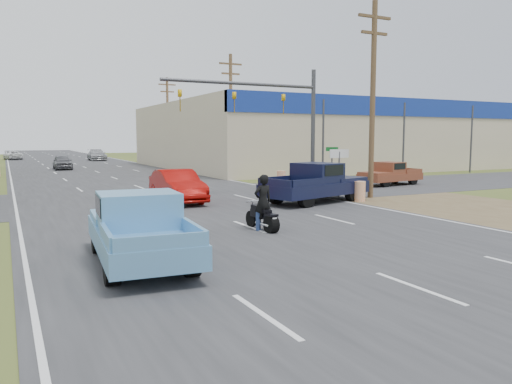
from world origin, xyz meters
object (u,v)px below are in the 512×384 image
rider (263,204)px  brown_pickup (389,174)px  red_convertible (177,186)px  blue_pickup (139,227)px  navy_pickup (317,182)px  distant_car_silver (97,155)px  distant_car_white (13,155)px  motorcycle (263,218)px  distant_car_grey (62,162)px

rider → brown_pickup: 18.30m
red_convertible → blue_pickup: (-4.49, -10.87, 0.11)m
navy_pickup → rider: bearing=-63.5°
rider → distant_car_silver: (3.74, 56.97, -0.12)m
distant_car_silver → navy_pickup: bearing=-86.2°
blue_pickup → brown_pickup: 23.61m
blue_pickup → brown_pickup: (19.68, 13.04, -0.12)m
navy_pickup → distant_car_silver: navy_pickup is taller
rider → distant_car_white: size_ratio=0.40×
red_convertible → rider: 8.44m
brown_pickup → motorcycle: bearing=116.1°
blue_pickup → distant_car_white: size_ratio=1.23×
rider → distant_car_white: 65.46m
blue_pickup → distant_car_grey: blue_pickup is taller
distant_car_grey → distant_car_white: 27.58m
red_convertible → brown_pickup: 15.35m
motorcycle → distant_car_silver: (3.74, 57.00, 0.35)m
navy_pickup → distant_car_white: navy_pickup is taller
blue_pickup → distant_car_white: 67.59m
navy_pickup → brown_pickup: 10.46m
red_convertible → brown_pickup: (15.20, 2.17, -0.01)m
motorcycle → distant_car_grey: distant_car_grey is taller
blue_pickup → distant_car_grey: bearing=91.3°
brown_pickup → distant_car_silver: size_ratio=0.91×
blue_pickup → distant_car_silver: (8.51, 59.41, -0.12)m
motorcycle → distant_car_silver: distant_car_silver is taller
distant_car_grey → distant_car_white: (-4.03, 27.29, -0.09)m
rider → distant_car_grey: (-2.61, 37.83, -0.19)m
navy_pickup → distant_car_white: bearing=175.2°
blue_pickup → navy_pickup: (10.59, 7.89, 0.07)m
blue_pickup → brown_pickup: size_ratio=1.13×
blue_pickup → distant_car_grey: (2.15, 40.27, -0.18)m
navy_pickup → distant_car_grey: bearing=178.0°
rider → distant_car_silver: bearing=-98.4°
brown_pickup → distant_car_silver: (-11.18, 46.37, -0.00)m
rider → blue_pickup: (-4.77, -2.44, -0.00)m
red_convertible → navy_pickup: size_ratio=0.78×
motorcycle → navy_pickup: bearing=38.7°
blue_pickup → navy_pickup: navy_pickup is taller
navy_pickup → distant_car_silver: 51.56m
rider → red_convertible: bearing=-92.7°
distant_car_white → motorcycle: bearing=87.2°
navy_pickup → brown_pickup: navy_pickup is taller
brown_pickup → distant_car_grey: bearing=23.3°
navy_pickup → red_convertible: bearing=-132.6°
motorcycle → distant_car_grey: size_ratio=0.45×
red_convertible → distant_car_silver: (4.02, 48.54, -0.01)m
red_convertible → rider: size_ratio=2.66×
distant_car_silver → distant_car_white: distant_car_silver is taller
brown_pickup → distant_car_white: bearing=12.1°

